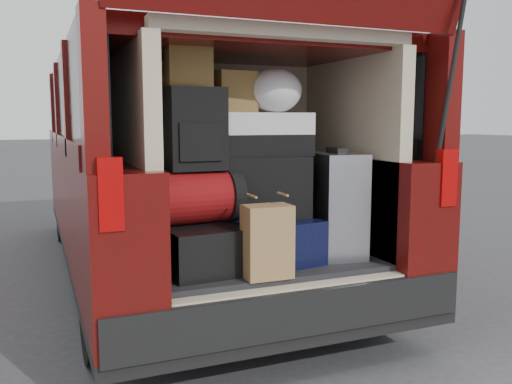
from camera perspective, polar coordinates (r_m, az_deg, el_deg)
ground at (r=3.10m, az=1.52°, el=-17.61°), size 80.00×80.00×0.00m
minivan at (r=4.58m, az=-7.85°, el=2.35°), size 1.90×5.35×2.77m
load_floor at (r=3.23m, az=-0.47°, el=-11.28°), size 1.24×1.05×0.55m
black_hardshell at (r=2.88m, az=-5.96°, el=-5.55°), size 0.47×0.62×0.23m
navy_hardshell at (r=3.00m, az=1.01°, el=-4.92°), size 0.52×0.61×0.24m
silver_roller at (r=3.11m, az=8.38°, el=-1.31°), size 0.29×0.42×0.59m
kraft_bag at (r=2.66m, az=1.19°, el=-5.23°), size 0.23×0.15×0.36m
red_duffel at (r=2.83m, az=-6.09°, el=-0.49°), size 0.45×0.31×0.28m
black_soft_case at (r=3.01m, az=1.01°, el=0.64°), size 0.51×0.36×0.33m
backpack at (r=2.82m, az=-6.40°, el=6.61°), size 0.30×0.19×0.42m
twotone_duffel at (r=3.02m, az=0.59°, el=6.09°), size 0.54×0.30×0.24m
grocery_sack_lower at (r=2.84m, az=-7.14°, el=12.91°), size 0.23×0.20×0.20m
grocery_sack_upper at (r=3.00m, az=-2.47°, el=10.45°), size 0.24×0.21×0.22m
plastic_bag_center at (r=3.06m, az=1.96°, el=10.63°), size 0.32×0.30×0.25m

